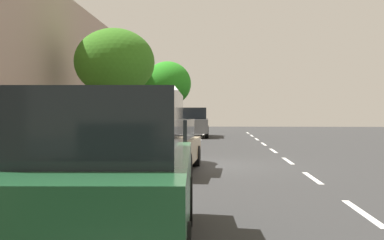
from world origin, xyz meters
The scene contains 15 objects.
ground centered at (0.00, 0.00, 0.00)m, with size 75.57×75.57×0.00m, color #313131.
sidewalk centered at (3.57, 0.00, 0.06)m, with size 3.03×47.23×0.13m, color #99988D.
curb_edge centered at (1.98, 0.00, 0.06)m, with size 0.16×47.23×0.13m, color gray.
lane_stripe_centre centered at (-3.00, -1.52, 0.00)m, with size 0.14×44.20×0.01m.
lane_stripe_bike_edge centered at (0.51, 0.00, 0.00)m, with size 0.12×47.23×0.01m, color white.
building_facade centered at (5.34, 0.00, 3.03)m, with size 0.50×47.23×6.07m, color tan.
parked_suv_grey_nearest centered at (1.04, -16.39, 1.03)m, with size 2.03×4.73×1.99m.
parked_sedan_tan_second centered at (1.04, 1.57, 0.75)m, with size 2.00×4.48×1.52m.
parked_suv_green_mid centered at (0.80, 9.46, 1.03)m, with size 2.14×4.78×1.99m.
bicycle_at_curb centered at (1.51, -9.69, 0.39)m, with size 1.66×0.75×0.79m.
cyclist_with_backpack centered at (1.73, -10.16, 1.06)m, with size 0.53×0.55×1.74m.
street_tree_near_cyclist centered at (3.02, -18.28, 3.71)m, with size 3.36×3.36×5.21m.
street_tree_mid_block centered at (3.02, -0.82, 3.39)m, with size 2.75×2.75×4.47m.
pedestrian_on_phone centered at (3.58, -12.48, 1.07)m, with size 0.27×0.62×1.67m.
fire_hydrant centered at (2.41, -9.72, 0.55)m, with size 0.22×0.22×0.84m.
Camera 1 is at (-0.47, 15.02, 1.76)m, focal length 43.50 mm.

